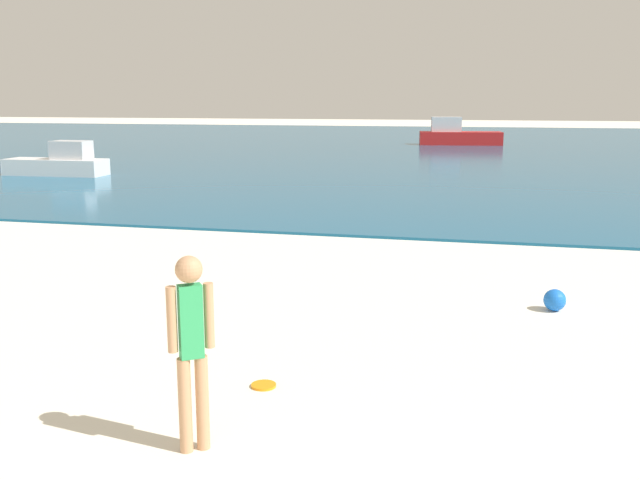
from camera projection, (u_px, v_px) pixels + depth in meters
water at (459, 146)px, 42.98m from camera, size 160.00×60.00×0.06m
person_standing at (191, 342)px, 5.57m from camera, size 0.32×0.25×1.61m
frisbee at (264, 385)px, 7.00m from camera, size 0.25×0.25×0.03m
boat_near at (59, 163)px, 25.88m from camera, size 3.74×1.33×1.25m
boat_far at (457, 135)px, 43.32m from camera, size 5.09×2.24×1.67m
beach_ball at (555, 300)px, 9.49m from camera, size 0.30×0.30×0.30m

